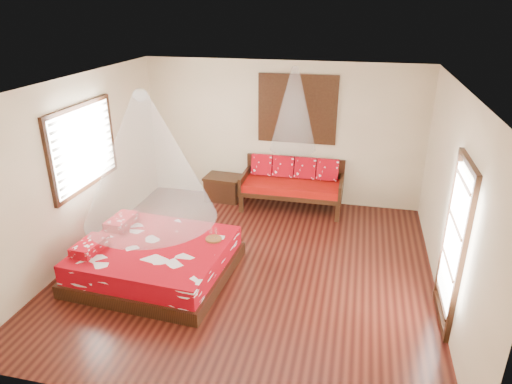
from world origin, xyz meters
TOP-DOWN VIEW (x-y plane):
  - room at (0.00, 0.00)m, footprint 5.54×5.54m
  - bed at (-1.33, -0.48)m, footprint 2.28×2.09m
  - daybed at (0.30, 2.39)m, footprint 1.97×0.87m
  - storage_chest at (-1.14, 2.45)m, footprint 0.77×0.59m
  - shutter_panel at (0.30, 2.72)m, footprint 1.52×0.06m
  - window_left at (-2.71, 0.20)m, footprint 0.10×1.74m
  - glazed_door at (2.72, -0.60)m, footprint 0.08×1.02m
  - wine_tray at (-0.51, -0.15)m, footprint 0.24×0.24m
  - mosquito_net_main at (-1.31, -0.48)m, footprint 1.86×1.86m
  - mosquito_net_daybed at (0.30, 2.25)m, footprint 0.86×0.86m

SIDE VIEW (x-z plane):
  - bed at x=-1.33m, z-range -0.07..0.57m
  - storage_chest at x=-1.14m, z-range 0.00..0.51m
  - daybed at x=0.30m, z-range 0.03..1.01m
  - wine_tray at x=-0.51m, z-range 0.45..0.65m
  - glazed_door at x=2.72m, z-range -0.01..2.15m
  - room at x=0.00m, z-range -0.02..2.82m
  - window_left at x=-2.71m, z-range 1.03..2.37m
  - mosquito_net_main at x=-1.31m, z-range 0.95..2.75m
  - shutter_panel at x=0.30m, z-range 1.24..2.56m
  - mosquito_net_daybed at x=0.30m, z-range 1.25..2.75m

